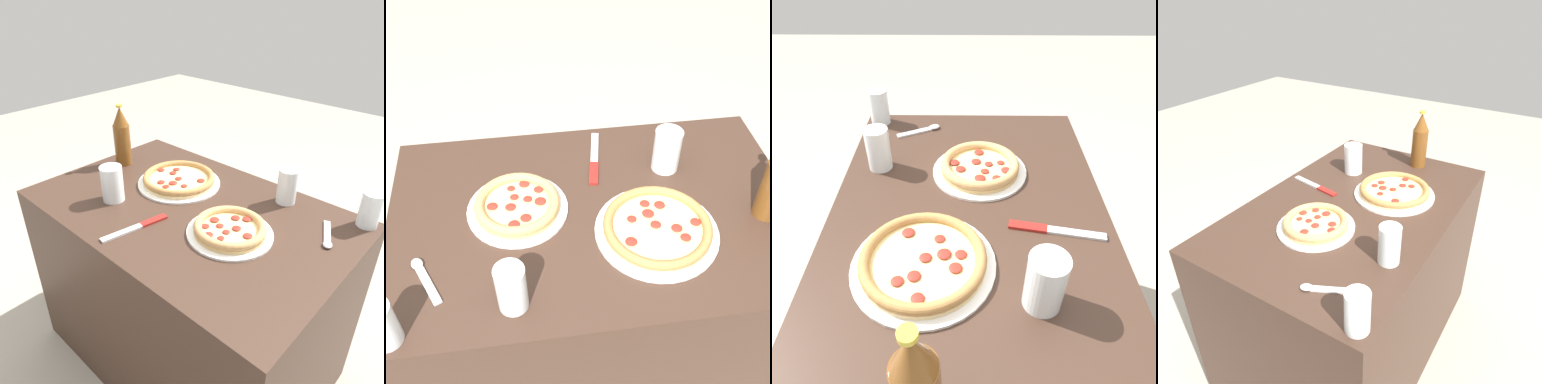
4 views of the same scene
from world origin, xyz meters
The scene contains 10 objects.
ground_plane centered at (0.00, 0.00, 0.00)m, with size 8.00×8.00×0.00m, color #A89E8E.
table centered at (0.00, 0.00, 0.38)m, with size 1.11×0.72×0.76m.
pizza_salami centered at (-0.14, 0.10, 0.78)m, with size 0.32×0.32×0.04m.
pizza_pepperoni centered at (0.21, -0.03, 0.78)m, with size 0.27×0.27×0.04m.
glass_iced_tea centered at (0.23, 0.26, 0.81)m, with size 0.07×0.07×0.13m.
glass_water centered at (0.50, 0.31, 0.81)m, with size 0.07×0.07×0.12m.
glass_orange_juice centered at (-0.23, -0.15, 0.82)m, with size 0.08×0.08×0.13m.
beer_bottle centered at (-0.45, 0.07, 0.88)m, with size 0.07×0.07×0.26m.
knife centered at (-0.03, -0.20, 0.76)m, with size 0.07×0.23×0.01m.
spoon centered at (0.44, 0.15, 0.76)m, with size 0.09×0.15×0.01m.
Camera 4 is at (1.05, 0.63, 1.51)m, focal length 35.00 mm.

